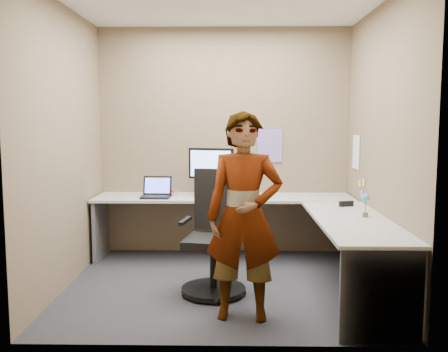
{
  "coord_description": "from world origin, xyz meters",
  "views": [
    {
      "loc": [
        0.11,
        -4.71,
        1.62
      ],
      "look_at": [
        0.02,
        0.25,
        1.05
      ],
      "focal_mm": 40.0,
      "sensor_mm": 36.0,
      "label": 1
    }
  ],
  "objects_px": {
    "office_chair": "(215,244)",
    "person": "(244,216)",
    "desk": "(265,219)",
    "monitor": "(211,166)"
  },
  "relations": [
    {
      "from": "desk",
      "to": "office_chair",
      "type": "xyz_separation_m",
      "value": [
        -0.5,
        -0.56,
        -0.13
      ]
    },
    {
      "from": "desk",
      "to": "monitor",
      "type": "distance_m",
      "value": 0.92
    },
    {
      "from": "desk",
      "to": "person",
      "type": "relative_size",
      "value": 1.77
    },
    {
      "from": "desk",
      "to": "office_chair",
      "type": "bearing_deg",
      "value": -131.75
    },
    {
      "from": "office_chair",
      "to": "person",
      "type": "distance_m",
      "value": 0.76
    },
    {
      "from": "person",
      "to": "desk",
      "type": "bearing_deg",
      "value": 82.26
    },
    {
      "from": "monitor",
      "to": "person",
      "type": "bearing_deg",
      "value": -63.97
    },
    {
      "from": "desk",
      "to": "monitor",
      "type": "bearing_deg",
      "value": 138.49
    },
    {
      "from": "office_chair",
      "to": "person",
      "type": "height_order",
      "value": "person"
    },
    {
      "from": "desk",
      "to": "monitor",
      "type": "height_order",
      "value": "monitor"
    }
  ]
}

